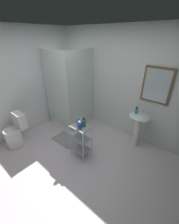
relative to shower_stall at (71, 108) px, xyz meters
name	(u,v)px	position (x,y,z in m)	size (l,w,h in m)	color
ground_plane	(69,171)	(1.22, -1.23, -0.47)	(4.20, 4.20, 0.02)	silver
wall_back	(124,84)	(1.23, 0.62, 0.79)	(4.20, 0.14, 2.50)	silver
wall_left	(9,87)	(-0.63, -1.23, 0.79)	(0.10, 4.20, 2.50)	silver
shower_stall	(71,108)	(0.00, 0.00, 0.00)	(0.92, 0.92, 2.00)	white
pedestal_sink	(139,124)	(1.86, 0.29, 0.12)	(0.46, 0.37, 0.81)	white
sink_faucet	(143,110)	(1.86, 0.41, 0.40)	(0.03, 0.03, 0.10)	silver
toilet	(15,133)	(-0.26, -1.48, -0.15)	(0.37, 0.49, 0.76)	white
storage_cart	(81,139)	(1.13, -0.79, -0.03)	(0.38, 0.28, 0.74)	silver
hand_soap_bottle	(136,110)	(1.76, 0.28, 0.41)	(0.06, 0.06, 0.15)	#389ED1
shampoo_bottle_blue	(79,125)	(1.16, -0.84, 0.35)	(0.08, 0.08, 0.16)	#2651B0
body_wash_bottle_green	(84,122)	(1.17, -0.74, 0.36)	(0.08, 0.08, 0.20)	#3B8962
rinse_cup	(78,121)	(1.03, -0.73, 0.33)	(0.08, 0.08, 0.11)	#3870B2
bath_mat	(66,139)	(0.48, -0.66, -0.45)	(0.60, 0.40, 0.02)	gray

